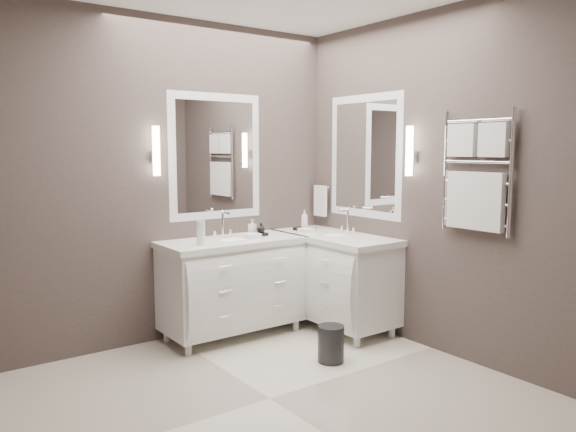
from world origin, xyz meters
TOP-DOWN VIEW (x-y plane):
  - floor at (0.00, 0.00)m, footprint 3.20×3.00m
  - wall_back at (0.00, 1.50)m, footprint 3.20×0.01m
  - wall_front at (0.00, -1.50)m, footprint 3.20×0.01m
  - wall_right at (1.60, 0.00)m, footprint 0.01×3.00m
  - vanity_back at (0.45, 1.23)m, footprint 1.24×0.59m
  - vanity_right at (1.33, 0.90)m, footprint 0.59×1.24m
  - mirror_back at (0.45, 1.49)m, footprint 0.90×0.02m
  - mirror_right at (1.59, 0.80)m, footprint 0.02×0.90m
  - sconce_back at (-0.13, 1.43)m, footprint 0.06×0.06m
  - sconce_right at (1.53, 0.22)m, footprint 0.06×0.06m
  - towel_bar_corner at (1.54, 1.36)m, footprint 0.03×0.22m
  - towel_ladder at (1.55, -0.40)m, footprint 0.06×0.58m
  - waste_bin at (0.74, 0.25)m, footprint 0.23×0.23m
  - amenity_tray_back at (0.72, 1.26)m, footprint 0.17×0.13m
  - amenity_tray_right at (1.27, 1.27)m, footprint 0.17×0.20m
  - water_bottle at (0.10, 1.11)m, footprint 0.09×0.09m
  - soap_bottle_a at (0.69, 1.28)m, footprint 0.07×0.07m
  - soap_bottle_b at (0.75, 1.23)m, footprint 0.07×0.07m
  - soap_bottle_c at (1.27, 1.27)m, footprint 0.09×0.09m

SIDE VIEW (x-z plane):
  - floor at x=0.00m, z-range -0.01..0.00m
  - waste_bin at x=0.74m, z-range 0.00..0.28m
  - vanity_back at x=0.45m, z-range 0.00..0.97m
  - vanity_right at x=1.33m, z-range 0.00..0.97m
  - amenity_tray_back at x=0.72m, z-range 0.85..0.88m
  - amenity_tray_right at x=1.27m, z-range 0.85..0.88m
  - soap_bottle_b at x=0.75m, z-range 0.88..0.97m
  - soap_bottle_a at x=0.69m, z-range 0.88..1.00m
  - water_bottle at x=0.10m, z-range 0.85..1.05m
  - soap_bottle_c at x=1.27m, z-range 0.88..1.05m
  - towel_bar_corner at x=1.54m, z-range 0.97..1.27m
  - wall_back at x=0.00m, z-range 0.00..2.70m
  - wall_front at x=0.00m, z-range 0.00..2.70m
  - wall_right at x=1.60m, z-range 0.00..2.70m
  - towel_ladder at x=1.55m, z-range 0.94..1.84m
  - mirror_back at x=0.45m, z-range 1.00..2.10m
  - mirror_right at x=1.59m, z-range 1.00..2.10m
  - sconce_back at x=-0.13m, z-range 1.39..1.79m
  - sconce_right at x=1.53m, z-range 1.39..1.79m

